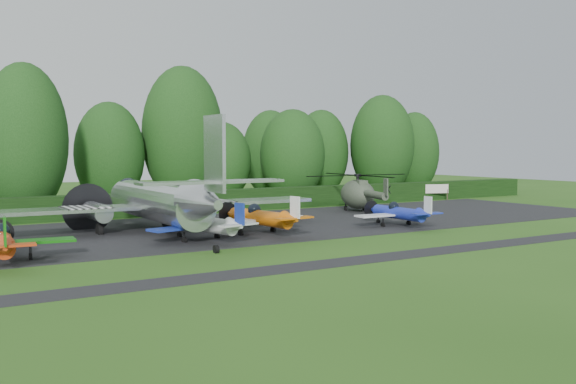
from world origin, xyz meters
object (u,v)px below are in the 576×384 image
light_plane_white (204,224)px  sign_board (435,190)px  light_plane_red (2,241)px  transport_plane (159,202)px  light_plane_blue (398,213)px  helicopter (358,192)px  light_plane_orange (260,217)px

light_plane_white → sign_board: light_plane_white is taller
light_plane_red → transport_plane: bearing=25.5°
light_plane_blue → helicopter: (4.28, 10.40, 0.81)m
light_plane_blue → sign_board: 25.27m
light_plane_orange → sign_board: bearing=34.1°
transport_plane → light_plane_blue: 17.44m
light_plane_orange → light_plane_blue: bearing=0.6°
transport_plane → light_plane_orange: (5.64, -3.86, -1.03)m
light_plane_white → light_plane_blue: bearing=11.6°
helicopter → sign_board: 16.25m
light_plane_red → helicopter: size_ratio=0.60×
light_plane_orange → light_plane_blue: 11.02m
light_plane_white → helicopter: bearing=40.3°
helicopter → light_plane_blue: bearing=-130.5°
light_plane_blue → light_plane_red: bearing=-179.7°
light_plane_red → light_plane_blue: (27.25, 1.03, -0.10)m
light_plane_blue → helicopter: size_ratio=0.55×
light_plane_red → light_plane_white: light_plane_red is taller
sign_board → helicopter: bearing=-177.9°
light_plane_orange → helicopter: 17.61m
light_plane_red → helicopter: (31.53, 11.43, 0.71)m
light_plane_red → light_plane_blue: size_ratio=1.09×
light_plane_orange → helicopter: (15.19, 8.88, 0.66)m
light_plane_white → light_plane_orange: light_plane_orange is taller
transport_plane → light_plane_orange: transport_plane is taller
transport_plane → helicopter: bearing=13.2°
light_plane_red → helicopter: helicopter is taller
sign_board → light_plane_red: bearing=-178.3°
light_plane_orange → light_plane_red: bearing=-162.6°
light_plane_white → light_plane_orange: size_ratio=0.94×
light_plane_white → helicopter: 21.99m
light_plane_orange → light_plane_white: bearing=-160.4°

